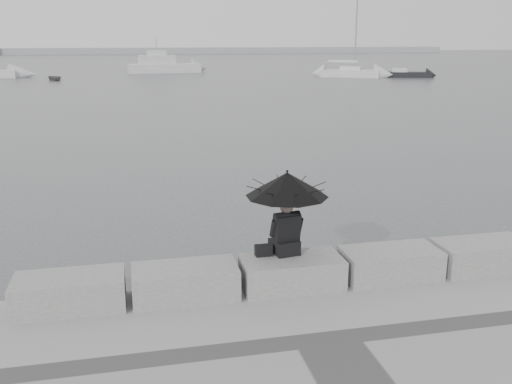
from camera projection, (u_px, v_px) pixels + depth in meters
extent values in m
plane|color=#434648|center=(284.00, 303.00, 9.72)|extent=(360.00, 360.00, 0.00)
cube|color=slate|center=(70.00, 293.00, 8.39)|extent=(1.60, 0.80, 0.50)
cube|color=slate|center=(185.00, 282.00, 8.75)|extent=(1.60, 0.80, 0.50)
cube|color=slate|center=(292.00, 273.00, 9.10)|extent=(1.60, 0.80, 0.50)
cube|color=slate|center=(390.00, 264.00, 9.46)|extent=(1.60, 0.80, 0.50)
cube|color=slate|center=(482.00, 256.00, 9.81)|extent=(1.60, 0.80, 0.50)
sphere|color=#726056|center=(286.00, 207.00, 9.03)|extent=(0.21, 0.21, 0.21)
cylinder|color=black|center=(287.00, 203.00, 9.00)|extent=(0.02, 0.02, 1.00)
cone|color=black|center=(287.00, 184.00, 8.92)|extent=(1.32, 1.32, 0.38)
sphere|color=black|center=(287.00, 171.00, 8.87)|extent=(0.04, 0.04, 0.04)
cube|color=black|center=(264.00, 250.00, 9.12)|extent=(0.27, 0.16, 0.17)
cube|color=#979A9C|center=(135.00, 51.00, 155.53)|extent=(180.00, 6.00, 1.60)
cube|color=silver|center=(351.00, 74.00, 64.89)|extent=(6.89, 5.35, 0.90)
cube|color=silver|center=(351.00, 69.00, 64.73)|extent=(2.79, 2.53, 0.50)
cylinder|color=gray|center=(353.00, 15.00, 63.19)|extent=(0.16, 0.16, 12.00)
cylinder|color=gray|center=(351.00, 63.00, 64.56)|extent=(3.25, 1.92, 0.10)
cube|color=silver|center=(164.00, 69.00, 72.71)|extent=(9.22, 3.27, 1.20)
cube|color=silver|center=(164.00, 60.00, 72.42)|extent=(4.65, 2.43, 1.20)
cube|color=silver|center=(164.00, 53.00, 72.19)|extent=(2.35, 1.72, 0.60)
cylinder|color=gray|center=(163.00, 44.00, 71.90)|extent=(0.08, 0.08, 1.60)
cube|color=black|center=(406.00, 75.00, 64.38)|extent=(5.75, 3.23, 0.70)
cube|color=silver|center=(407.00, 71.00, 64.25)|extent=(1.95, 1.65, 0.50)
imported|color=gray|center=(55.00, 78.00, 60.03)|extent=(3.21, 2.09, 0.50)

